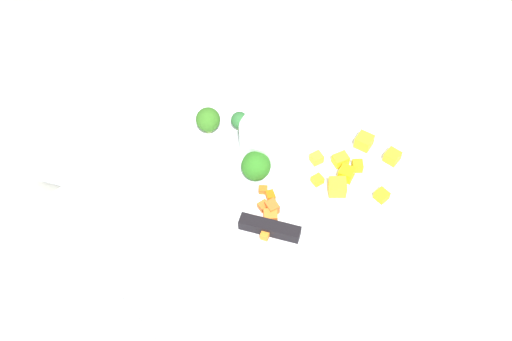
{
  "coord_description": "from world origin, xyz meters",
  "views": [
    {
      "loc": [
        0.35,
        0.4,
        0.77
      ],
      "look_at": [
        0.0,
        0.0,
        0.02
      ],
      "focal_mm": 47.82,
      "sensor_mm": 36.0,
      "label": 1
    }
  ],
  "objects": [
    {
      "name": "pepper_dice_7",
      "position": [
        -0.1,
        0.06,
        0.02
      ],
      "size": [
        0.02,
        0.02,
        0.02
      ],
      "primitive_type": "cube",
      "rotation": [
        0.0,
        0.0,
        1.3
      ],
      "color": "yellow",
      "rests_on": "cutting_board"
    },
    {
      "name": "pepper_dice_4",
      "position": [
        -0.1,
        0.14,
        0.02
      ],
      "size": [
        0.02,
        0.02,
        0.01
      ],
      "primitive_type": "cube",
      "rotation": [
        0.0,
        0.0,
        1.6
      ],
      "color": "yellow",
      "rests_on": "cutting_board"
    },
    {
      "name": "carrot_dice_3",
      "position": [
        0.01,
        0.03,
        0.02
      ],
      "size": [
        0.02,
        0.01,
        0.01
      ],
      "primitive_type": "cube",
      "rotation": [
        0.0,
        0.0,
        2.38
      ],
      "color": "orange",
      "rests_on": "cutting_board"
    },
    {
      "name": "carrot_dice_5",
      "position": [
        0.04,
        0.07,
        0.02
      ],
      "size": [
        0.02,
        0.02,
        0.01
      ],
      "primitive_type": "cube",
      "rotation": [
        0.0,
        0.0,
        2.02
      ],
      "color": "orange",
      "rests_on": "cutting_board"
    },
    {
      "name": "carrot_dice_1",
      "position": [
        0.03,
        0.05,
        0.02
      ],
      "size": [
        0.01,
        0.01,
        0.01
      ],
      "primitive_type": "cube",
      "rotation": [
        0.0,
        0.0,
        1.46
      ],
      "color": "orange",
      "rests_on": "cutting_board"
    },
    {
      "name": "broccoli_floret_1",
      "position": [
        0.0,
        -0.1,
        0.03
      ],
      "size": [
        0.03,
        0.03,
        0.04
      ],
      "color": "#98BD61",
      "rests_on": "cutting_board"
    },
    {
      "name": "carrot_dice_6",
      "position": [
        0.03,
        0.07,
        0.02
      ],
      "size": [
        0.02,
        0.02,
        0.01
      ],
      "primitive_type": "cube",
      "rotation": [
        0.0,
        0.0,
        0.89
      ],
      "color": "orange",
      "rests_on": "cutting_board"
    },
    {
      "name": "pepper_dice_3",
      "position": [
        -0.15,
        0.06,
        0.02
      ],
      "size": [
        0.03,
        0.03,
        0.02
      ],
      "primitive_type": "cube",
      "rotation": [
        0.0,
        0.0,
        0.32
      ],
      "color": "yellow",
      "rests_on": "cutting_board"
    },
    {
      "name": "pepper_dice_1",
      "position": [
        -0.09,
        0.08,
        0.02
      ],
      "size": [
        0.02,
        0.02,
        0.02
      ],
      "primitive_type": "cube",
      "rotation": [
        0.0,
        0.0,
        1.97
      ],
      "color": "yellow",
      "rests_on": "cutting_board"
    },
    {
      "name": "pepper_dice_5",
      "position": [
        -0.06,
        0.09,
        0.02
      ],
      "size": [
        0.03,
        0.03,
        0.02
      ],
      "primitive_type": "cube",
      "rotation": [
        0.0,
        0.0,
        0.86
      ],
      "color": "yellow",
      "rests_on": "cutting_board"
    },
    {
      "name": "carrot_dice_2",
      "position": [
        0.05,
        0.08,
        0.02
      ],
      "size": [
        0.02,
        0.01,
        0.01
      ],
      "primitive_type": "cube",
      "rotation": [
        0.0,
        0.0,
        0.5
      ],
      "color": "orange",
      "rests_on": "cutting_board"
    },
    {
      "name": "cutting_board",
      "position": [
        0.0,
        0.0,
        0.01
      ],
      "size": [
        0.48,
        0.31,
        0.01
      ],
      "primitive_type": "cube",
      "color": "white",
      "rests_on": "ground_plane"
    },
    {
      "name": "pepper_dice_0",
      "position": [
        -0.05,
        0.06,
        0.02
      ],
      "size": [
        0.02,
        0.01,
        0.01
      ],
      "primitive_type": "cube",
      "rotation": [
        0.0,
        0.0,
        3.01
      ],
      "color": "yellow",
      "rests_on": "cutting_board"
    },
    {
      "name": "ground_plane",
      "position": [
        0.0,
        0.0,
        0.0
      ],
      "size": [
        4.0,
        4.0,
        0.0
      ],
      "primitive_type": "plane",
      "color": "gray"
    },
    {
      "name": "carrot_dice_4",
      "position": [
        0.02,
        0.06,
        0.02
      ],
      "size": [
        0.02,
        0.02,
        0.02
      ],
      "primitive_type": "cube",
      "rotation": [
        0.0,
        0.0,
        2.94
      ],
      "color": "orange",
      "rests_on": "cutting_board"
    },
    {
      "name": "pepper_dice_2",
      "position": [
        -0.11,
        0.08,
        0.02
      ],
      "size": [
        0.02,
        0.02,
        0.01
      ],
      "primitive_type": "cube",
      "rotation": [
        0.0,
        0.0,
        2.46
      ],
      "color": "yellow",
      "rests_on": "cutting_board"
    },
    {
      "name": "chef_knife",
      "position": [
        0.09,
        0.01,
        0.02
      ],
      "size": [
        0.21,
        0.31,
        0.02
      ],
      "rotation": [
        0.0,
        0.0,
        5.29
      ],
      "color": "silver",
      "rests_on": "cutting_board"
    },
    {
      "name": "pepper_dice_8",
      "position": [
        -0.16,
        0.1,
        0.02
      ],
      "size": [
        0.02,
        0.02,
        0.02
      ],
      "primitive_type": "cube",
      "rotation": [
        0.0,
        0.0,
        0.2
      ],
      "color": "yellow",
      "rests_on": "cutting_board"
    },
    {
      "name": "carrot_dice_0",
      "position": [
        0.01,
        0.04,
        0.02
      ],
      "size": [
        0.01,
        0.02,
        0.01
      ],
      "primitive_type": "cube",
      "rotation": [
        0.0,
        0.0,
        1.15
      ],
      "color": "orange",
      "rests_on": "cutting_board"
    },
    {
      "name": "broccoli_floret_2",
      "position": [
        -0.04,
        -0.08,
        0.03
      ],
      "size": [
        0.02,
        0.02,
        0.03
      ],
      "color": "#86AD67",
      "rests_on": "cutting_board"
    },
    {
      "name": "pepper_dice_6",
      "position": [
        -0.08,
        0.04,
        0.02
      ],
      "size": [
        0.02,
        0.02,
        0.01
      ],
      "primitive_type": "cube",
      "rotation": [
        0.0,
        0.0,
        2.95
      ],
      "color": "yellow",
      "rests_on": "cutting_board"
    },
    {
      "name": "broccoli_floret_0",
      "position": [
        -0.0,
        0.0,
        0.03
      ],
      "size": [
        0.04,
        0.04,
        0.04
      ],
      "color": "#89C35D",
      "rests_on": "cutting_board"
    },
    {
      "name": "prep_bowl",
      "position": [
        -0.04,
        -0.03,
        0.03
      ],
      "size": [
        0.08,
        0.08,
        0.04
      ],
      "primitive_type": "cylinder",
      "color": "white",
      "rests_on": "cutting_board"
    }
  ]
}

